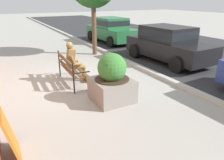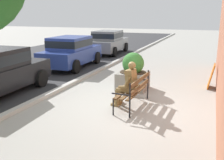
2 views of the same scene
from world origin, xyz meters
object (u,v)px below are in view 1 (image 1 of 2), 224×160
Objects in this scene: parked_car_black at (168,43)px; leaning_signboard at (10,135)px; parked_car_green at (111,29)px; park_bench at (70,68)px; bronze_statue_seated at (75,63)px; concrete_planter at (112,81)px.

leaning_signboard is (3.53, -6.77, -0.39)m from parked_car_black.
leaning_signboard is at bearing -62.42° from parked_car_black.
parked_car_green is 5.31m from parked_car_black.
parked_car_black is at bearing 96.62° from park_bench.
leaning_signboard is (8.85, -6.77, -0.39)m from parked_car_green.
bronze_statue_seated reaches higher than park_bench.
park_bench is 3.64m from leaning_signboard.
parked_car_green is at bearing 151.81° from concrete_planter.
leaning_signboard is (1.18, -2.66, -0.13)m from concrete_planter.
park_bench is at bearing -162.15° from concrete_planter.
bronze_statue_seated is (-0.08, 0.21, 0.12)m from park_bench.
concrete_planter is at bearing 114.00° from leaning_signboard.
leaning_signboard is at bearing -34.78° from park_bench.
bronze_statue_seated is 1.02× the size of concrete_planter.
concrete_planter is (1.89, 0.37, -0.09)m from bronze_statue_seated.
bronze_statue_seated is at bearing -37.81° from parked_car_green.
parked_car_black is (-0.46, 4.48, 0.17)m from bronze_statue_seated.
parked_car_green is at bearing 142.59° from leaning_signboard.
parked_car_black is at bearing 119.79° from concrete_planter.
park_bench is 0.26m from bronze_statue_seated.
bronze_statue_seated is 0.33× the size of parked_car_black.
parked_car_green is at bearing 142.19° from bronze_statue_seated.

